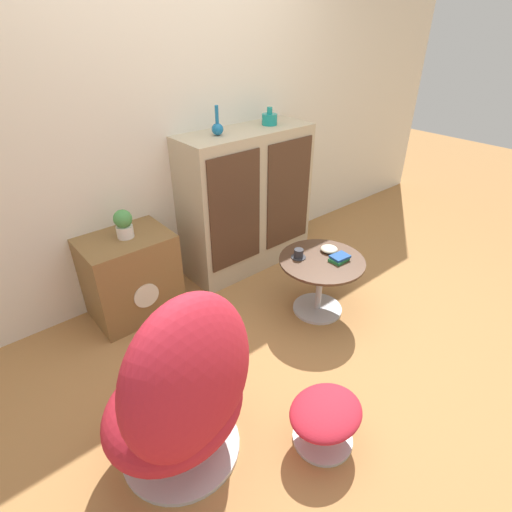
{
  "coord_description": "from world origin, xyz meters",
  "views": [
    {
      "loc": [
        -1.46,
        -1.26,
        1.88
      ],
      "look_at": [
        -0.03,
        0.43,
        0.55
      ],
      "focal_mm": 28.0,
      "sensor_mm": 36.0,
      "label": 1
    }
  ],
  "objects_px": {
    "tv_console": "(131,276)",
    "teacup": "(299,254)",
    "sideboard": "(247,201)",
    "vase_leftmost": "(217,128)",
    "potted_plant": "(124,223)",
    "coffee_table": "(320,276)",
    "bowl": "(329,249)",
    "egg_chair": "(183,392)",
    "book_stack": "(339,258)",
    "ottoman": "(325,416)",
    "vase_inner_left": "(269,119)"
  },
  "relations": [
    {
      "from": "sideboard",
      "to": "potted_plant",
      "type": "height_order",
      "value": "sideboard"
    },
    {
      "from": "tv_console",
      "to": "bowl",
      "type": "height_order",
      "value": "tv_console"
    },
    {
      "from": "book_stack",
      "to": "ottoman",
      "type": "bearing_deg",
      "value": -142.47
    },
    {
      "from": "potted_plant",
      "to": "bowl",
      "type": "distance_m",
      "value": 1.42
    },
    {
      "from": "ottoman",
      "to": "vase_inner_left",
      "type": "bearing_deg",
      "value": 56.91
    },
    {
      "from": "tv_console",
      "to": "potted_plant",
      "type": "bearing_deg",
      "value": 1.43
    },
    {
      "from": "book_stack",
      "to": "tv_console",
      "type": "bearing_deg",
      "value": 139.63
    },
    {
      "from": "sideboard",
      "to": "bowl",
      "type": "bearing_deg",
      "value": -83.66
    },
    {
      "from": "egg_chair",
      "to": "sideboard",
      "type": "bearing_deg",
      "value": 42.11
    },
    {
      "from": "sideboard",
      "to": "bowl",
      "type": "relative_size",
      "value": 9.43
    },
    {
      "from": "teacup",
      "to": "sideboard",
      "type": "bearing_deg",
      "value": 79.42
    },
    {
      "from": "vase_leftmost",
      "to": "book_stack",
      "type": "bearing_deg",
      "value": -72.59
    },
    {
      "from": "tv_console",
      "to": "coffee_table",
      "type": "xyz_separation_m",
      "value": [
        1.03,
        -0.86,
        -0.01
      ]
    },
    {
      "from": "bowl",
      "to": "book_stack",
      "type": "bearing_deg",
      "value": -108.75
    },
    {
      "from": "ottoman",
      "to": "potted_plant",
      "type": "height_order",
      "value": "potted_plant"
    },
    {
      "from": "ottoman",
      "to": "vase_inner_left",
      "type": "relative_size",
      "value": 2.92
    },
    {
      "from": "potted_plant",
      "to": "egg_chair",
      "type": "bearing_deg",
      "value": -104.79
    },
    {
      "from": "vase_leftmost",
      "to": "tv_console",
      "type": "bearing_deg",
      "value": -179.2
    },
    {
      "from": "teacup",
      "to": "book_stack",
      "type": "xyz_separation_m",
      "value": [
        0.19,
        -0.21,
        -0.01
      ]
    },
    {
      "from": "teacup",
      "to": "bowl",
      "type": "height_order",
      "value": "teacup"
    },
    {
      "from": "sideboard",
      "to": "tv_console",
      "type": "distance_m",
      "value": 1.1
    },
    {
      "from": "tv_console",
      "to": "coffee_table",
      "type": "height_order",
      "value": "tv_console"
    },
    {
      "from": "egg_chair",
      "to": "teacup",
      "type": "distance_m",
      "value": 1.33
    },
    {
      "from": "ottoman",
      "to": "bowl",
      "type": "bearing_deg",
      "value": 41.19
    },
    {
      "from": "vase_leftmost",
      "to": "teacup",
      "type": "distance_m",
      "value": 1.06
    },
    {
      "from": "coffee_table",
      "to": "book_stack",
      "type": "relative_size",
      "value": 4.24
    },
    {
      "from": "tv_console",
      "to": "teacup",
      "type": "distance_m",
      "value": 1.19
    },
    {
      "from": "egg_chair",
      "to": "vase_inner_left",
      "type": "bearing_deg",
      "value": 37.65
    },
    {
      "from": "vase_leftmost",
      "to": "bowl",
      "type": "bearing_deg",
      "value": -67.36
    },
    {
      "from": "coffee_table",
      "to": "teacup",
      "type": "relative_size",
      "value": 5.74
    },
    {
      "from": "bowl",
      "to": "coffee_table",
      "type": "bearing_deg",
      "value": -159.39
    },
    {
      "from": "vase_leftmost",
      "to": "potted_plant",
      "type": "bearing_deg",
      "value": -179.21
    },
    {
      "from": "book_stack",
      "to": "teacup",
      "type": "bearing_deg",
      "value": 131.4
    },
    {
      "from": "ottoman",
      "to": "vase_inner_left",
      "type": "distance_m",
      "value": 2.18
    },
    {
      "from": "coffee_table",
      "to": "ottoman",
      "type": "bearing_deg",
      "value": -136.3
    },
    {
      "from": "egg_chair",
      "to": "teacup",
      "type": "xyz_separation_m",
      "value": [
        1.23,
        0.5,
        0.01
      ]
    },
    {
      "from": "vase_leftmost",
      "to": "teacup",
      "type": "relative_size",
      "value": 1.96
    },
    {
      "from": "egg_chair",
      "to": "bowl",
      "type": "bearing_deg",
      "value": 15.97
    },
    {
      "from": "potted_plant",
      "to": "teacup",
      "type": "height_order",
      "value": "potted_plant"
    },
    {
      "from": "ottoman",
      "to": "teacup",
      "type": "relative_size",
      "value": 3.73
    },
    {
      "from": "egg_chair",
      "to": "book_stack",
      "type": "relative_size",
      "value": 6.94
    },
    {
      "from": "sideboard",
      "to": "tv_console",
      "type": "bearing_deg",
      "value": -179.59
    },
    {
      "from": "tv_console",
      "to": "bowl",
      "type": "bearing_deg",
      "value": -35.15
    },
    {
      "from": "sideboard",
      "to": "vase_leftmost",
      "type": "distance_m",
      "value": 0.68
    },
    {
      "from": "egg_chair",
      "to": "potted_plant",
      "type": "distance_m",
      "value": 1.3
    },
    {
      "from": "vase_inner_left",
      "to": "book_stack",
      "type": "height_order",
      "value": "vase_inner_left"
    },
    {
      "from": "tv_console",
      "to": "vase_leftmost",
      "type": "height_order",
      "value": "vase_leftmost"
    },
    {
      "from": "tv_console",
      "to": "sideboard",
      "type": "bearing_deg",
      "value": 0.41
    },
    {
      "from": "sideboard",
      "to": "bowl",
      "type": "xyz_separation_m",
      "value": [
        0.09,
        -0.82,
        -0.12
      ]
    },
    {
      "from": "tv_console",
      "to": "teacup",
      "type": "xyz_separation_m",
      "value": [
        0.93,
        -0.73,
        0.16
      ]
    }
  ]
}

